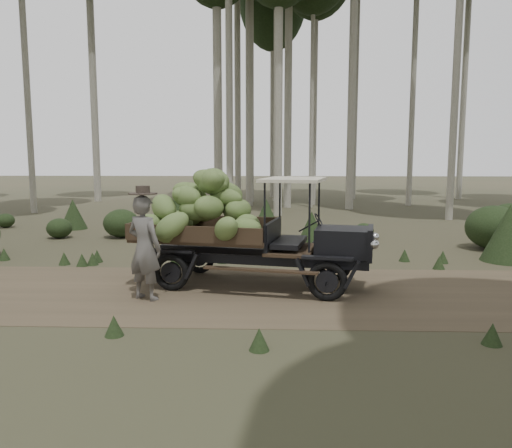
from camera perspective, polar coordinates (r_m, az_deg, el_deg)
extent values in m
plane|color=#473D2B|center=(9.34, -3.01, -7.82)|extent=(120.00, 120.00, 0.00)
cube|color=brown|center=(9.34, -3.01, -7.79)|extent=(70.00, 4.00, 0.01)
cube|color=black|center=(9.37, 9.78, -2.01)|extent=(1.10, 1.06, 0.51)
cube|color=black|center=(9.35, 12.92, -2.12)|extent=(0.28, 0.93, 0.58)
cube|color=black|center=(9.53, 1.91, -1.18)|extent=(0.34, 1.30, 0.51)
cube|color=#38281C|center=(9.89, -5.54, -1.43)|extent=(2.90, 2.18, 0.07)
cube|color=#38281C|center=(10.66, -4.06, 0.15)|extent=(2.58, 0.58, 0.30)
cube|color=#38281C|center=(9.08, -7.29, -1.19)|extent=(2.58, 0.58, 0.30)
cube|color=#38281C|center=(10.37, -12.40, -0.22)|extent=(0.39, 1.66, 0.30)
cube|color=beige|center=(9.35, 4.36, 5.09)|extent=(1.37, 1.77, 0.06)
cube|color=black|center=(10.02, 0.48, -3.35)|extent=(4.23, 0.96, 0.17)
cube|color=black|center=(9.34, -0.52, -4.15)|extent=(4.23, 0.96, 0.17)
torus|color=black|center=(10.22, 8.95, -4.50)|extent=(0.72, 0.27, 0.71)
torus|color=black|center=(8.77, 8.12, -6.51)|extent=(0.72, 0.27, 0.71)
torus|color=black|center=(10.84, -6.53, -3.77)|extent=(0.72, 0.27, 0.71)
torus|color=black|center=(9.48, -9.67, -5.47)|extent=(0.72, 0.27, 0.71)
sphere|color=beige|center=(9.76, 13.41, -1.45)|extent=(0.17, 0.17, 0.17)
sphere|color=beige|center=(8.93, 13.37, -2.28)|extent=(0.17, 0.17, 0.17)
ellipsoid|color=olive|center=(10.19, -1.77, 0.51)|extent=(0.77, 0.64, 0.48)
ellipsoid|color=olive|center=(9.86, -2.67, 1.51)|extent=(0.49, 0.82, 0.51)
ellipsoid|color=olive|center=(9.94, -3.40, 3.67)|extent=(0.88, 0.70, 0.60)
ellipsoid|color=olive|center=(9.86, -4.71, 5.06)|extent=(0.84, 0.89, 0.62)
ellipsoid|color=olive|center=(9.40, -9.65, -0.80)|extent=(0.81, 0.83, 0.47)
ellipsoid|color=olive|center=(9.69, -2.04, 1.65)|extent=(0.72, 0.73, 0.44)
ellipsoid|color=olive|center=(9.59, -7.90, 3.12)|extent=(0.73, 0.60, 0.48)
ellipsoid|color=olive|center=(9.70, -5.18, 4.80)|extent=(0.83, 0.75, 0.59)
ellipsoid|color=olive|center=(10.20, -8.66, 0.26)|extent=(0.74, 0.89, 0.63)
ellipsoid|color=olive|center=(10.10, -2.81, 2.07)|extent=(0.75, 0.55, 0.57)
ellipsoid|color=olive|center=(9.67, -8.06, 3.06)|extent=(0.74, 0.74, 0.55)
ellipsoid|color=olive|center=(9.61, -5.06, 4.86)|extent=(0.58, 0.76, 0.56)
ellipsoid|color=olive|center=(10.66, -7.74, 0.61)|extent=(0.89, 0.64, 0.57)
ellipsoid|color=olive|center=(9.63, -6.76, 1.69)|extent=(0.86, 0.76, 0.51)
ellipsoid|color=olive|center=(10.21, -7.30, 3.53)|extent=(0.66, 0.76, 0.46)
ellipsoid|color=olive|center=(9.83, -5.35, 4.98)|extent=(0.82, 0.56, 0.58)
ellipsoid|color=olive|center=(9.02, -1.40, -0.63)|extent=(0.79, 0.57, 0.46)
ellipsoid|color=olive|center=(9.51, -5.39, 1.88)|extent=(0.81, 0.85, 0.54)
ellipsoid|color=olive|center=(10.26, -7.59, 3.50)|extent=(0.88, 0.60, 0.63)
ellipsoid|color=olive|center=(9.74, -4.67, 4.69)|extent=(0.76, 0.60, 0.59)
ellipsoid|color=olive|center=(9.50, -1.00, -0.19)|extent=(0.71, 0.80, 0.50)
ellipsoid|color=olive|center=(9.70, -5.73, 1.38)|extent=(0.67, 0.91, 0.59)
ellipsoid|color=olive|center=(9.75, -3.44, 3.11)|extent=(0.81, 0.61, 0.41)
ellipsoid|color=olive|center=(9.79, -4.87, 4.98)|extent=(0.78, 0.78, 0.52)
ellipsoid|color=olive|center=(9.69, -12.13, -0.09)|extent=(0.80, 0.84, 0.56)
ellipsoid|color=olive|center=(9.69, -10.48, 1.89)|extent=(0.79, 0.95, 0.67)
ellipsoid|color=olive|center=(9.16, -9.60, -0.21)|extent=(0.91, 0.75, 0.71)
ellipsoid|color=olive|center=(8.81, -3.44, -0.55)|extent=(0.66, 0.86, 0.65)
imported|color=#56524E|center=(8.90, -12.62, -2.68)|extent=(0.80, 0.69, 1.84)
cylinder|color=#342B24|center=(8.78, -12.80, 3.41)|extent=(0.66, 0.66, 0.02)
cylinder|color=#342B24|center=(8.78, -12.81, 3.81)|extent=(0.33, 0.33, 0.15)
cylinder|color=#B2AD9E|center=(25.52, -25.17, 21.66)|extent=(0.28, 0.28, 17.97)
cylinder|color=#B2AD9E|center=(27.12, 6.78, 19.01)|extent=(0.28, 0.28, 15.76)
cylinder|color=#B2AD9E|center=(25.06, -4.46, 20.01)|extent=(0.42, 0.42, 15.78)
cylinder|color=#B2AD9E|center=(27.04, -0.80, 23.28)|extent=(0.38, 0.38, 19.60)
cylinder|color=#B2AD9E|center=(21.94, 2.60, 19.91)|extent=(0.37, 0.37, 14.34)
cylinder|color=#B2AD9E|center=(31.91, 11.46, 21.23)|extent=(0.33, 0.33, 20.19)
cylinder|color=#B2AD9E|center=(32.11, 1.90, 16.58)|extent=(0.29, 0.29, 15.01)
cylinder|color=#B2AD9E|center=(29.86, 2.23, 22.27)|extent=(0.20, 0.20, 20.12)
cylinder|color=#B2AD9E|center=(33.57, 23.01, 19.95)|extent=(0.35, 0.35, 20.01)
cylinder|color=#B2AD9E|center=(25.72, 3.75, 20.66)|extent=(0.39, 0.39, 16.62)
cylinder|color=#B2AD9E|center=(27.99, 17.75, 20.10)|extent=(0.28, 0.28, 17.43)
cylinder|color=#B2AD9E|center=(29.56, -2.16, 23.76)|extent=(0.35, 0.35, 21.45)
cylinder|color=#B2AD9E|center=(30.84, -18.34, 20.33)|extent=(0.40, 0.40, 18.97)
cylinder|color=#B2AD9E|center=(25.75, 6.50, 19.40)|extent=(0.21, 0.21, 15.56)
cone|color=#233319|center=(21.11, -8.82, 2.35)|extent=(1.06, 1.06, 1.18)
cone|color=#233319|center=(17.30, -3.23, 0.08)|extent=(0.41, 0.41, 0.45)
ellipsoid|color=#233319|center=(15.71, 12.24, -0.77)|extent=(0.60, 0.60, 0.48)
cone|color=#233319|center=(20.87, -2.64, 1.97)|extent=(0.80, 0.80, 0.89)
ellipsoid|color=#233319|center=(16.12, -15.15, 0.09)|extent=(1.10, 1.10, 0.88)
cone|color=#233319|center=(14.91, 6.38, -0.28)|extent=(0.81, 0.81, 0.90)
ellipsoid|color=#233319|center=(16.61, -21.56, -0.44)|extent=(0.77, 0.77, 0.61)
ellipsoid|color=#233319|center=(14.97, 25.54, -0.35)|extent=(1.48, 1.48, 1.19)
ellipsoid|color=#233319|center=(17.03, 27.11, 0.28)|extent=(1.37, 1.37, 1.10)
cone|color=#233319|center=(18.08, 1.20, 1.29)|extent=(0.90, 0.90, 1.00)
ellipsoid|color=#233319|center=(19.93, -26.72, 0.36)|extent=(0.62, 0.62, 0.50)
cone|color=#233319|center=(13.40, 26.90, -0.93)|extent=(1.24, 1.24, 1.37)
ellipsoid|color=#233319|center=(19.30, -1.50, 0.77)|extent=(0.47, 0.47, 0.38)
cone|color=#233319|center=(18.57, -20.16, 1.07)|extent=(0.94, 0.94, 1.05)
cone|color=#233319|center=(12.16, -19.27, -3.89)|extent=(0.27, 0.27, 0.30)
cone|color=#233319|center=(12.52, -17.71, -3.50)|extent=(0.27, 0.27, 0.30)
cone|color=#233319|center=(11.92, 20.19, -4.16)|extent=(0.27, 0.27, 0.30)
cone|color=#233319|center=(11.86, -3.80, -3.76)|extent=(0.27, 0.27, 0.30)
cone|color=#233319|center=(12.55, 16.61, -3.43)|extent=(0.27, 0.27, 0.30)
cone|color=#233319|center=(12.23, -18.18, -3.78)|extent=(0.27, 0.27, 0.30)
cone|color=#233319|center=(6.61, 0.36, -13.03)|extent=(0.27, 0.27, 0.30)
cone|color=#233319|center=(7.49, 25.39, -11.28)|extent=(0.27, 0.27, 0.30)
cone|color=#233319|center=(7.38, -15.93, -11.10)|extent=(0.27, 0.27, 0.30)
cone|color=#233319|center=(12.63, 20.56, -3.54)|extent=(0.27, 0.27, 0.30)
cone|color=#233319|center=(11.77, -9.27, -3.94)|extent=(0.27, 0.27, 0.30)
cone|color=#233319|center=(12.49, -21.07, -3.68)|extent=(0.27, 0.27, 0.30)
cone|color=#233319|center=(13.62, -26.84, -3.09)|extent=(0.27, 0.27, 0.30)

